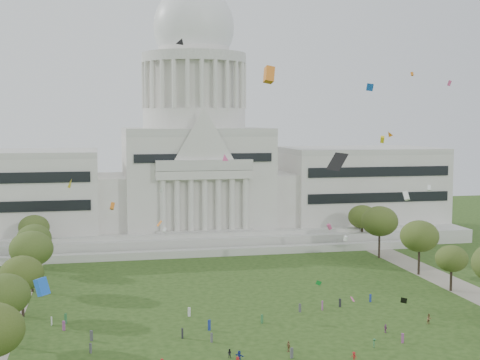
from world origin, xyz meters
name	(u,v)px	position (x,y,z in m)	size (l,w,h in m)	color
capitol	(195,166)	(0.00, 113.59, 22.30)	(160.00, 64.50, 91.30)	#BBB9AF
path_right	(477,295)	(48.00, 30.00, 0.02)	(8.00, 160.00, 0.04)	gray
row_tree_l_2	(4,295)	(-45.04, 17.30, 8.51)	(8.42, 8.42, 11.97)	black
row_tree_l_3	(22,274)	(-44.09, 33.92, 8.21)	(8.12, 8.12, 11.55)	black
row_tree_r_3	(452,259)	(44.40, 34.48, 7.08)	(7.01, 7.01, 9.98)	black
row_tree_l_4	(31,249)	(-44.08, 52.42, 9.39)	(9.29, 9.29, 13.21)	black
row_tree_r_4	(419,236)	(44.76, 50.04, 9.29)	(9.19, 9.19, 13.06)	black
row_tree_l_5	(34,238)	(-45.22, 71.01, 8.42)	(8.33, 8.33, 11.85)	black
row_tree_r_5	(380,221)	(43.49, 70.19, 9.93)	(9.82, 9.82, 13.96)	black
row_tree_l_6	(34,228)	(-46.87, 89.14, 8.27)	(8.19, 8.19, 11.64)	black
row_tree_r_6	(362,217)	(45.96, 88.13, 8.51)	(8.42, 8.42, 11.97)	black
person_2	(429,319)	(28.35, 13.68, 0.96)	(0.93, 0.58, 1.92)	olive
person_3	(354,356)	(8.05, -1.08, 0.75)	(0.97, 0.50, 1.50)	#B21E1E
person_4	(288,346)	(-0.58, 5.10, 0.87)	(1.02, 0.56, 1.74)	olive
person_5	(239,356)	(-9.17, 2.34, 0.87)	(1.62, 0.64, 1.74)	navy
person_8	(229,353)	(-10.31, 4.34, 0.72)	(0.70, 0.43, 1.43)	#26262B
person_9	(374,343)	(13.59, 4.04, 0.75)	(0.97, 0.50, 1.51)	#33723F
person_10	(386,328)	(18.58, 10.78, 0.77)	(0.90, 0.49, 1.53)	#994C8C
distant_crowd	(201,332)	(-13.05, 15.11, 0.84)	(65.80, 36.94, 1.86)	#B21E1E
kite_swarm	(311,175)	(3.45, 6.65, 28.10)	(76.77, 105.41, 64.28)	orange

